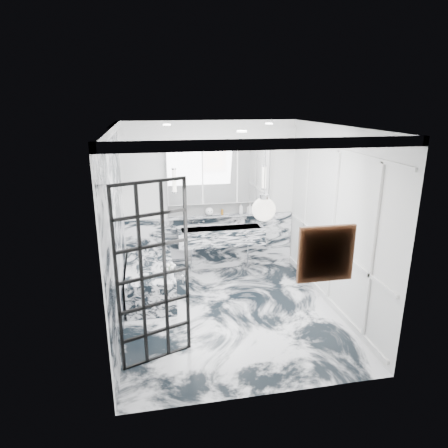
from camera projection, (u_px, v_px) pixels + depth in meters
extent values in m
plane|color=white|center=(230.00, 314.00, 6.12)|extent=(3.60, 3.60, 0.00)
plane|color=white|center=(231.00, 126.00, 5.29)|extent=(3.60, 3.60, 0.00)
plane|color=white|center=(211.00, 198.00, 7.39)|extent=(3.60, 0.00, 3.60)
plane|color=white|center=(268.00, 280.00, 4.02)|extent=(3.60, 0.00, 3.60)
plane|color=white|center=(116.00, 234.00, 5.41)|extent=(0.00, 3.60, 3.60)
plane|color=white|center=(335.00, 221.00, 6.00)|extent=(0.00, 3.60, 3.60)
cube|color=white|center=(211.00, 243.00, 7.63)|extent=(3.18, 0.05, 1.05)
cube|color=white|center=(117.00, 238.00, 5.43)|extent=(0.02, 3.56, 2.68)
cube|color=white|center=(333.00, 227.00, 6.02)|extent=(0.03, 3.40, 2.30)
imported|color=#8C5919|center=(241.00, 208.00, 7.47)|extent=(0.08, 0.08, 0.21)
imported|color=#4C4C51|center=(250.00, 208.00, 7.50)|extent=(0.11, 0.11, 0.19)
imported|color=silver|center=(264.00, 208.00, 7.56)|extent=(0.14, 0.14, 0.17)
sphere|color=white|center=(209.00, 211.00, 7.37)|extent=(0.15, 0.15, 0.15)
cylinder|color=#8C5919|center=(222.00, 212.00, 7.42)|extent=(0.04, 0.04, 0.10)
cylinder|color=silver|center=(171.00, 274.00, 6.04)|extent=(0.09, 0.09, 0.12)
cube|color=#B56F12|center=(326.00, 254.00, 4.10)|extent=(0.50, 0.05, 0.50)
sphere|color=white|center=(264.00, 209.00, 4.33)|extent=(0.26, 0.26, 0.26)
cube|color=silver|center=(221.00, 236.00, 7.39)|extent=(1.60, 0.45, 0.30)
cube|color=silver|center=(219.00, 216.00, 7.44)|extent=(1.90, 0.14, 0.04)
cube|color=white|center=(219.00, 208.00, 7.46)|extent=(1.90, 0.03, 0.23)
cube|color=white|center=(219.00, 176.00, 7.22)|extent=(1.90, 0.16, 1.00)
cylinder|color=white|center=(174.00, 181.00, 7.00)|extent=(0.07, 0.07, 0.40)
cylinder|color=white|center=(264.00, 177.00, 7.30)|extent=(0.07, 0.07, 0.40)
cube|color=silver|center=(151.00, 279.00, 6.66)|extent=(0.75, 1.65, 0.55)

